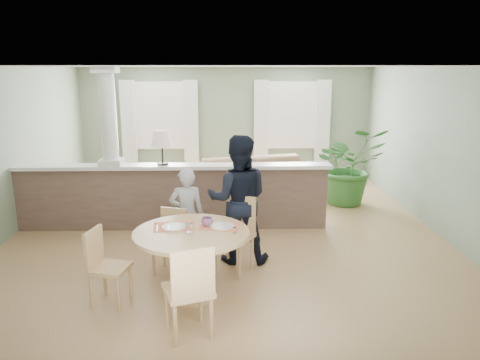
{
  "coord_description": "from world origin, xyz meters",
  "views": [
    {
      "loc": [
        0.03,
        -7.45,
        2.69
      ],
      "look_at": [
        0.2,
        -1.0,
        1.13
      ],
      "focal_mm": 35.0,
      "sensor_mm": 36.0,
      "label": 1
    }
  ],
  "objects_px": {
    "sofa": "(257,179)",
    "chair_far_man": "(237,230)",
    "chair_near": "(190,287)",
    "houseplant": "(349,166)",
    "child_person": "(187,215)",
    "chair_side": "(104,263)",
    "man_person": "(238,199)",
    "chair_far_boy": "(171,238)",
    "dining_table": "(192,245)"
  },
  "relations": [
    {
      "from": "sofa",
      "to": "chair_far_man",
      "type": "xyz_separation_m",
      "value": [
        -0.51,
        -3.61,
        0.15
      ]
    },
    {
      "from": "chair_near",
      "to": "houseplant",
      "type": "bearing_deg",
      "value": -140.17
    },
    {
      "from": "child_person",
      "to": "houseplant",
      "type": "bearing_deg",
      "value": -144.28
    },
    {
      "from": "houseplant",
      "to": "child_person",
      "type": "relative_size",
      "value": 1.17
    },
    {
      "from": "chair_near",
      "to": "chair_side",
      "type": "distance_m",
      "value": 1.3
    },
    {
      "from": "chair_near",
      "to": "chair_side",
      "type": "height_order",
      "value": "chair_near"
    },
    {
      "from": "sofa",
      "to": "chair_far_man",
      "type": "distance_m",
      "value": 3.64
    },
    {
      "from": "sofa",
      "to": "man_person",
      "type": "xyz_separation_m",
      "value": [
        -0.48,
        -3.31,
        0.49
      ]
    },
    {
      "from": "chair_far_boy",
      "to": "child_person",
      "type": "height_order",
      "value": "child_person"
    },
    {
      "from": "houseplant",
      "to": "chair_far_man",
      "type": "bearing_deg",
      "value": -126.41
    },
    {
      "from": "chair_far_man",
      "to": "child_person",
      "type": "distance_m",
      "value": 0.79
    },
    {
      "from": "chair_near",
      "to": "chair_side",
      "type": "xyz_separation_m",
      "value": [
        -1.05,
        0.77,
        -0.06
      ]
    },
    {
      "from": "child_person",
      "to": "chair_far_man",
      "type": "bearing_deg",
      "value": 145.86
    },
    {
      "from": "chair_near",
      "to": "man_person",
      "type": "xyz_separation_m",
      "value": [
        0.53,
        1.97,
        0.34
      ]
    },
    {
      "from": "dining_table",
      "to": "chair_side",
      "type": "xyz_separation_m",
      "value": [
        -1.01,
        -0.14,
        -0.16
      ]
    },
    {
      "from": "houseplant",
      "to": "chair_side",
      "type": "relative_size",
      "value": 1.73
    },
    {
      "from": "child_person",
      "to": "man_person",
      "type": "xyz_separation_m",
      "value": [
        0.72,
        -0.06,
        0.23
      ]
    },
    {
      "from": "houseplant",
      "to": "chair_far_man",
      "type": "relative_size",
      "value": 1.54
    },
    {
      "from": "chair_far_man",
      "to": "chair_near",
      "type": "xyz_separation_m",
      "value": [
        -0.5,
        -1.67,
        0.0
      ]
    },
    {
      "from": "chair_far_boy",
      "to": "chair_far_man",
      "type": "distance_m",
      "value": 0.88
    },
    {
      "from": "sofa",
      "to": "chair_side",
      "type": "relative_size",
      "value": 3.12
    },
    {
      "from": "chair_far_man",
      "to": "chair_near",
      "type": "height_order",
      "value": "chair_near"
    },
    {
      "from": "chair_far_man",
      "to": "chair_side",
      "type": "height_order",
      "value": "chair_far_man"
    },
    {
      "from": "dining_table",
      "to": "child_person",
      "type": "bearing_deg",
      "value": 97.94
    },
    {
      "from": "chair_near",
      "to": "sofa",
      "type": "bearing_deg",
      "value": -120.65
    },
    {
      "from": "sofa",
      "to": "chair_far_boy",
      "type": "relative_size",
      "value": 3.27
    },
    {
      "from": "dining_table",
      "to": "chair_side",
      "type": "bearing_deg",
      "value": -172.31
    },
    {
      "from": "sofa",
      "to": "man_person",
      "type": "relative_size",
      "value": 1.55
    },
    {
      "from": "houseplant",
      "to": "chair_side",
      "type": "bearing_deg",
      "value": -133.74
    },
    {
      "from": "dining_table",
      "to": "child_person",
      "type": "height_order",
      "value": "child_person"
    },
    {
      "from": "chair_far_man",
      "to": "chair_near",
      "type": "relative_size",
      "value": 1.0
    },
    {
      "from": "dining_table",
      "to": "man_person",
      "type": "distance_m",
      "value": 1.23
    },
    {
      "from": "chair_far_man",
      "to": "chair_far_boy",
      "type": "bearing_deg",
      "value": -148.39
    },
    {
      "from": "man_person",
      "to": "dining_table",
      "type": "bearing_deg",
      "value": 64.98
    },
    {
      "from": "chair_far_man",
      "to": "dining_table",
      "type": "bearing_deg",
      "value": -95.9
    },
    {
      "from": "sofa",
      "to": "chair_far_boy",
      "type": "xyz_separation_m",
      "value": [
        -1.38,
        -3.64,
        0.06
      ]
    },
    {
      "from": "chair_side",
      "to": "sofa",
      "type": "bearing_deg",
      "value": -11.78
    },
    {
      "from": "sofa",
      "to": "chair_side",
      "type": "bearing_deg",
      "value": -128.99
    },
    {
      "from": "sofa",
      "to": "child_person",
      "type": "relative_size",
      "value": 2.1
    },
    {
      "from": "dining_table",
      "to": "chair_far_man",
      "type": "relative_size",
      "value": 1.35
    },
    {
      "from": "chair_near",
      "to": "child_person",
      "type": "relative_size",
      "value": 0.76
    },
    {
      "from": "chair_near",
      "to": "chair_far_man",
      "type": "bearing_deg",
      "value": -126.46
    },
    {
      "from": "sofa",
      "to": "child_person",
      "type": "xyz_separation_m",
      "value": [
        -1.2,
        -3.25,
        0.26
      ]
    },
    {
      "from": "dining_table",
      "to": "chair_far_boy",
      "type": "distance_m",
      "value": 0.82
    },
    {
      "from": "chair_far_man",
      "to": "chair_side",
      "type": "bearing_deg",
      "value": -120.55
    },
    {
      "from": "houseplant",
      "to": "chair_side",
      "type": "distance_m",
      "value": 5.57
    },
    {
      "from": "dining_table",
      "to": "man_person",
      "type": "xyz_separation_m",
      "value": [
        0.57,
        1.06,
        0.25
      ]
    },
    {
      "from": "chair_far_man",
      "to": "sofa",
      "type": "bearing_deg",
      "value": 111.22
    },
    {
      "from": "houseplant",
      "to": "chair_far_boy",
      "type": "xyz_separation_m",
      "value": [
        -3.17,
        -3.15,
        -0.31
      ]
    },
    {
      "from": "chair_far_man",
      "to": "child_person",
      "type": "xyz_separation_m",
      "value": [
        -0.69,
        0.36,
        0.11
      ]
    }
  ]
}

